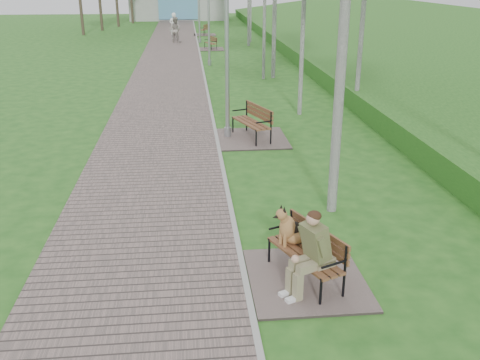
% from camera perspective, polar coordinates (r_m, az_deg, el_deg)
% --- Properties ---
extents(ground, '(120.00, 120.00, 0.00)m').
position_cam_1_polar(ground, '(10.41, -0.56, -5.30)').
color(ground, '#21561A').
rests_on(ground, ground).
extents(walkway, '(3.50, 67.00, 0.04)m').
position_cam_1_polar(walkway, '(31.14, -7.47, 12.49)').
color(walkway, '#60534E').
rests_on(walkway, ground).
extents(kerb, '(0.10, 67.00, 0.05)m').
position_cam_1_polar(kerb, '(31.14, -4.17, 12.61)').
color(kerb, '#999993').
rests_on(kerb, ground).
extents(embankment, '(14.00, 70.00, 1.60)m').
position_cam_1_polar(embankment, '(32.30, 18.21, 11.90)').
color(embankment, '#47882D').
rests_on(embankment, ground).
extents(building_north, '(10.00, 5.20, 4.00)m').
position_cam_1_polar(building_north, '(60.32, -6.62, 18.55)').
color(building_north, '#9E9E99').
rests_on(building_north, ground).
extents(bench_main, '(1.85, 2.06, 1.61)m').
position_cam_1_polar(bench_main, '(8.59, 6.67, -8.17)').
color(bench_main, '#60534E').
rests_on(bench_main, ground).
extents(bench_second, '(2.03, 2.25, 1.24)m').
position_cam_1_polar(bench_second, '(15.99, 1.21, 5.18)').
color(bench_second, '#60534E').
rests_on(bench_second, ground).
extents(bench_third, '(1.60, 1.78, 0.99)m').
position_cam_1_polar(bench_third, '(35.87, -3.14, 14.02)').
color(bench_third, '#60534E').
rests_on(bench_third, ground).
extents(bench_far, '(1.72, 1.91, 1.06)m').
position_cam_1_polar(bench_far, '(44.55, -3.81, 15.42)').
color(bench_far, '#60534E').
rests_on(bench_far, ground).
extents(lamp_post_near, '(0.21, 0.21, 5.44)m').
position_cam_1_polar(lamp_post_near, '(15.70, -1.40, 13.50)').
color(lamp_post_near, '#96989D').
rests_on(lamp_post_near, ground).
extents(lamp_post_second, '(0.19, 0.19, 5.04)m').
position_cam_1_polar(lamp_post_second, '(29.20, -3.35, 16.67)').
color(lamp_post_second, '#96989D').
rests_on(lamp_post_second, ground).
extents(lamp_post_third, '(0.20, 0.20, 5.29)m').
position_cam_1_polar(lamp_post_third, '(39.45, -4.40, 17.99)').
color(lamp_post_third, '#96989D').
rests_on(lamp_post_third, ground).
extents(pedestrian_near, '(0.80, 0.62, 1.94)m').
position_cam_1_polar(pedestrian_near, '(41.63, -7.04, 15.98)').
color(pedestrian_near, white).
rests_on(pedestrian_near, ground).
extents(pedestrian_far, '(1.06, 0.96, 1.78)m').
position_cam_1_polar(pedestrian_far, '(39.61, -6.94, 15.61)').
color(pedestrian_far, gray).
rests_on(pedestrian_far, ground).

